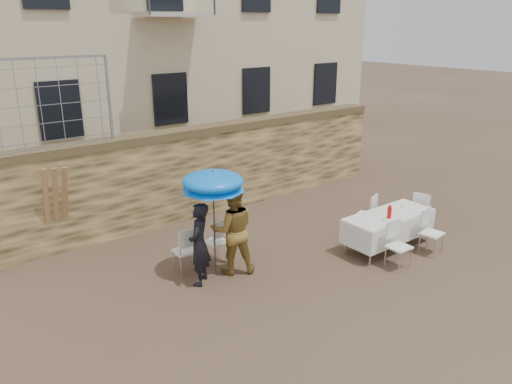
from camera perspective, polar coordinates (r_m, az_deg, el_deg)
ground at (r=8.92m, az=6.70°, el=-12.75°), size 80.00×80.00×0.00m
stone_wall at (r=12.22m, az=-9.49°, el=1.67°), size 13.00×0.50×2.20m
chain_link_fence at (r=10.77m, az=-24.44°, el=8.89°), size 3.20×0.06×1.80m
man_suit at (r=9.25m, az=-6.50°, el=-5.94°), size 0.68×0.68×1.59m
woman_dress at (r=9.57m, az=-2.67°, el=-4.32°), size 1.07×0.98×1.78m
umbrella at (r=9.14m, az=-4.92°, el=0.83°), size 1.19×1.19×1.95m
couple_chair_left at (r=9.81m, az=-8.11°, el=-6.52°), size 0.51×0.51×0.96m
couple_chair_right at (r=10.14m, az=-4.65°, el=-5.54°), size 0.53×0.53×0.96m
banquet_table at (r=11.04m, az=14.96°, el=-2.65°), size 2.10×0.85×0.78m
soda_bottle at (r=10.74m, az=15.00°, el=-2.26°), size 0.09×0.09×0.26m
table_chair_front_left at (r=10.27m, az=16.04°, el=-5.91°), size 0.49×0.49×0.96m
table_chair_front_right at (r=11.12m, az=19.48°, el=-4.35°), size 0.54×0.54×0.96m
table_chair_back at (r=11.73m, az=12.42°, el=-2.46°), size 0.61×0.61×0.96m
table_chair_side at (r=12.25m, az=18.57°, el=-2.10°), size 0.57×0.57×0.96m
wood_planks at (r=11.04m, az=-21.27°, el=-1.83°), size 0.70×0.20×2.00m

